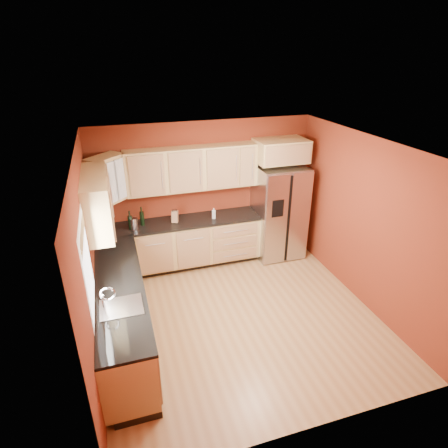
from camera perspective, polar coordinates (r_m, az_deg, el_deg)
The scene contains 23 objects.
floor at distance 5.91m, azimuth 2.38°, elevation -13.75°, with size 4.00×4.00×0.00m, color #9A693B.
ceiling at distance 4.73m, azimuth 2.96°, elevation 11.54°, with size 4.00×4.00×0.00m, color white.
wall_back at distance 6.94m, azimuth -2.97°, elevation 4.85°, with size 4.00×0.04×2.60m, color maroon.
wall_front at distance 3.71m, azimuth 13.61°, elevation -16.40°, with size 4.00×0.04×2.60m, color maroon.
wall_left at distance 4.96m, azimuth -19.79°, elevation -5.62°, with size 0.04×4.00×2.60m, color maroon.
wall_right at distance 6.11m, azimuth 20.58°, elevation 0.24°, with size 0.04×4.00×2.60m, color maroon.
base_cabinets_back at distance 6.92m, azimuth -6.60°, elevation -3.17°, with size 2.90×0.60×0.88m, color tan.
base_cabinets_left at distance 5.41m, azimuth -15.21°, elevation -13.07°, with size 0.60×2.80×0.88m, color tan.
countertop_back at distance 6.71m, azimuth -6.77°, elevation 0.24°, with size 2.90×0.62×0.04m, color black.
countertop_left at distance 5.15m, azimuth -15.68°, elevation -9.02°, with size 0.62×2.80×0.04m, color black.
upper_cabinets_back at distance 6.57m, azimuth -4.84°, elevation 8.43°, with size 2.30×0.33×0.75m, color tan.
upper_cabinets_left at distance 5.38m, azimuth -18.78°, elevation 3.26°, with size 0.33×1.35×0.75m, color tan.
corner_upper_cabinet at distance 6.27m, azimuth -17.32°, elevation 6.53°, with size 0.62×0.33×0.75m, color tan.
over_fridge_cabinet at distance 6.89m, azimuth 8.66°, elevation 10.99°, with size 0.92×0.60×0.40m, color tan.
refrigerator at distance 7.20m, azimuth 8.32°, elevation 1.88°, with size 0.90×0.75×1.78m, color silver.
window at distance 4.40m, azimuth -20.08°, elevation -6.02°, with size 0.03×0.90×1.00m, color white.
sink_faucet at distance 4.64m, azimuth -15.58°, elevation -10.66°, with size 0.50×0.42×0.30m, color silver, non-canonical shape.
canister_left at distance 6.56m, azimuth -13.75°, elevation 0.10°, with size 0.11×0.11×0.18m, color silver.
canister_right at distance 6.51m, azimuth -13.54°, elevation 0.06°, with size 0.13×0.13×0.20m, color silver.
wine_bottle_a at distance 6.61m, azimuth -12.41°, elevation 1.19°, with size 0.08×0.08×0.34m, color black, non-canonical shape.
wine_bottle_b at distance 6.50m, azimuth -14.12°, elevation 0.58°, with size 0.07×0.07×0.33m, color black, non-canonical shape.
knife_block at distance 6.64m, azimuth -7.50°, elevation 1.12°, with size 0.10×0.09×0.21m, color #A57850.
soap_dispenser at distance 6.74m, azimuth -1.57°, elevation 1.63°, with size 0.07×0.07×0.20m, color silver.
Camera 1 is at (-1.60, -4.30, 3.72)m, focal length 30.00 mm.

